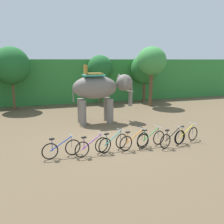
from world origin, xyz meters
name	(u,v)px	position (x,y,z in m)	size (l,w,h in m)	color
ground_plane	(112,141)	(0.00, 0.00, 0.00)	(80.00, 80.00, 0.00)	brown
foliage_hedge	(69,80)	(0.00, 14.74, 2.07)	(36.00, 6.00, 4.15)	#338438
tree_center_left	(11,66)	(-5.22, 10.19, 3.63)	(2.94, 2.94, 5.15)	brown
tree_center_right	(100,69)	(2.47, 11.24, 3.29)	(2.39, 2.39, 4.55)	brown
tree_left	(152,61)	(6.32, 8.30, 3.97)	(2.56, 2.56, 5.24)	brown
tree_right	(145,69)	(6.84, 10.75, 3.20)	(2.68, 2.68, 4.66)	brown
elephant	(100,89)	(0.47, 3.97, 2.20)	(4.16, 2.08, 3.78)	slate
bike_blue	(62,149)	(-2.71, -1.40, 0.39)	(1.69, 0.53, 0.92)	black
bike_purple	(92,146)	(-1.42, -1.55, 0.39)	(1.64, 0.67, 0.92)	black
bike_teal	(113,143)	(-0.38, -1.34, 0.39)	(1.59, 0.78, 0.92)	black
bike_orange	(134,141)	(0.64, -1.42, 0.39)	(1.66, 0.62, 0.92)	black
bike_green	(151,139)	(1.51, -1.37, 0.39)	(1.67, 0.61, 0.92)	black
bike_black	(172,139)	(2.49, -1.68, 0.39)	(1.64, 0.69, 0.92)	black
bike_yellow	(187,135)	(3.51, -1.35, 0.39)	(1.65, 0.66, 0.92)	black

